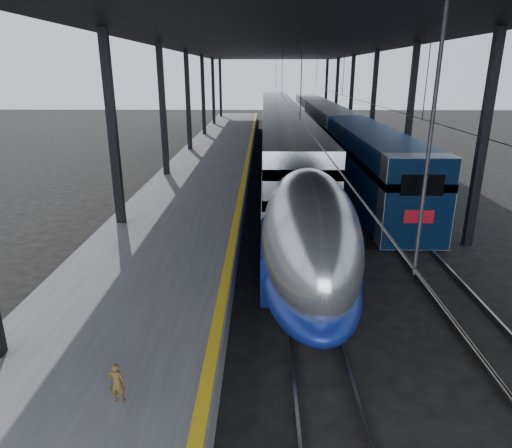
{
  "coord_description": "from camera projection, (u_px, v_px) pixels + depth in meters",
  "views": [
    {
      "loc": [
        0.5,
        -14.16,
        7.36
      ],
      "look_at": [
        0.24,
        1.81,
        2.0
      ],
      "focal_mm": 32.0,
      "sensor_mm": 36.0,
      "label": 1
    }
  ],
  "objects": [
    {
      "name": "yellow_strip",
      "position": [
        247.0,
        160.0,
        34.42
      ],
      "size": [
        0.3,
        80.0,
        0.01
      ],
      "primitive_type": "cube",
      "color": "gold",
      "rests_on": "platform"
    },
    {
      "name": "platform",
      "position": [
        211.0,
        166.0,
        34.62
      ],
      "size": [
        6.0,
        80.0,
        1.0
      ],
      "primitive_type": "cube",
      "color": "#4C4C4F",
      "rests_on": "ground"
    },
    {
      "name": "second_train",
      "position": [
        330.0,
        128.0,
        44.75
      ],
      "size": [
        2.95,
        56.05,
        4.07
      ],
      "color": "navy",
      "rests_on": "ground"
    },
    {
      "name": "rails",
      "position": [
        316.0,
        172.0,
        34.63
      ],
      "size": [
        6.52,
        80.0,
        0.16
      ],
      "color": "slate",
      "rests_on": "ground"
    },
    {
      "name": "child",
      "position": [
        117.0,
        382.0,
        9.13
      ],
      "size": [
        0.33,
        0.22,
        0.88
      ],
      "primitive_type": "imported",
      "rotation": [
        0.0,
        0.0,
        3.12
      ],
      "color": "#4D3A19",
      "rests_on": "platform"
    },
    {
      "name": "tgv_train",
      "position": [
        280.0,
        133.0,
        40.75
      ],
      "size": [
        3.17,
        65.2,
        4.55
      ],
      "color": "#ABAEB2",
      "rests_on": "ground"
    },
    {
      "name": "canopy",
      "position": [
        284.0,
        45.0,
        31.8
      ],
      "size": [
        18.0,
        75.0,
        9.47
      ],
      "color": "black",
      "rests_on": "ground"
    },
    {
      "name": "ground",
      "position": [
        248.0,
        295.0,
        15.77
      ],
      "size": [
        160.0,
        160.0,
        0.0
      ],
      "primitive_type": "plane",
      "color": "black",
      "rests_on": "ground"
    }
  ]
}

